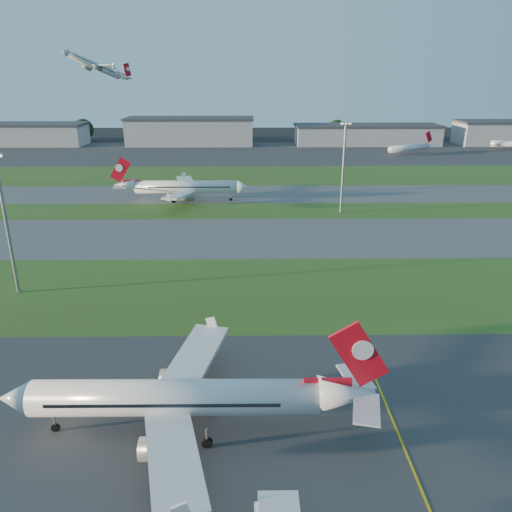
{
  "coord_description": "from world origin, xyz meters",
  "views": [
    {
      "loc": [
        -11.78,
        -33.65,
        38.57
      ],
      "look_at": [
        -10.63,
        52.11,
        7.0
      ],
      "focal_mm": 35.0,
      "sensor_mm": 36.0,
      "label": 1
    }
  ],
  "objects_px": {
    "airliner_taxiing": "(185,187)",
    "light_mast_centre": "(344,162)",
    "mini_jet_near": "(410,148)",
    "airliner_parked": "(178,398)",
    "light_mast_west": "(5,216)"
  },
  "relations": [
    {
      "from": "airliner_parked",
      "to": "light_mast_centre",
      "type": "relative_size",
      "value": 1.54
    },
    {
      "from": "mini_jet_near",
      "to": "light_mast_centre",
      "type": "bearing_deg",
      "value": -144.64
    },
    {
      "from": "airliner_taxiing",
      "to": "light_mast_centre",
      "type": "relative_size",
      "value": 1.55
    },
    {
      "from": "airliner_parked",
      "to": "light_mast_west",
      "type": "relative_size",
      "value": 1.54
    },
    {
      "from": "airliner_taxiing",
      "to": "light_mast_west",
      "type": "xyz_separation_m",
      "value": [
        -22.82,
        -70.64,
        10.42
      ]
    },
    {
      "from": "airliner_parked",
      "to": "light_mast_centre",
      "type": "xyz_separation_m",
      "value": [
        34.86,
        94.74,
        10.46
      ]
    },
    {
      "from": "airliner_parked",
      "to": "light_mast_centre",
      "type": "bearing_deg",
      "value": 70.1
    },
    {
      "from": "airliner_taxiing",
      "to": "light_mast_centre",
      "type": "height_order",
      "value": "light_mast_centre"
    },
    {
      "from": "light_mast_west",
      "to": "light_mast_centre",
      "type": "relative_size",
      "value": 1.0
    },
    {
      "from": "airliner_taxiing",
      "to": "mini_jet_near",
      "type": "xyz_separation_m",
      "value": [
        100.89,
        95.95,
        -1.11
      ]
    },
    {
      "from": "airliner_parked",
      "to": "light_mast_west",
      "type": "xyz_separation_m",
      "value": [
        -35.14,
        38.74,
        10.46
      ]
    },
    {
      "from": "airliner_taxiing",
      "to": "mini_jet_near",
      "type": "bearing_deg",
      "value": -135.96
    },
    {
      "from": "mini_jet_near",
      "to": "light_mast_centre",
      "type": "height_order",
      "value": "light_mast_centre"
    },
    {
      "from": "mini_jet_near",
      "to": "airliner_parked",
      "type": "bearing_deg",
      "value": -142.07
    },
    {
      "from": "airliner_taxiing",
      "to": "light_mast_west",
      "type": "bearing_deg",
      "value": 72.58
    }
  ]
}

